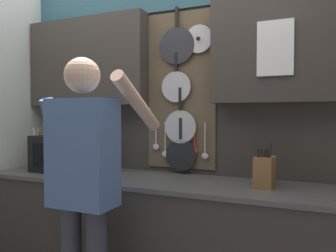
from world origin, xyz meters
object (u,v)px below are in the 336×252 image
(knife_block, at_px, (265,172))
(utensil_crock, at_px, (37,159))
(microwave, at_px, (69,153))
(person, at_px, (84,175))

(knife_block, height_order, utensil_crock, utensil_crock)
(microwave, xyz_separation_m, knife_block, (1.51, 0.00, -0.04))
(knife_block, bearing_deg, microwave, -179.97)
(utensil_crock, height_order, person, person)
(person, bearing_deg, knife_block, 29.33)
(utensil_crock, distance_m, person, 1.05)
(knife_block, height_order, person, person)
(microwave, relative_size, utensil_crock, 1.47)
(microwave, distance_m, utensil_crock, 0.35)
(microwave, bearing_deg, knife_block, 0.03)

